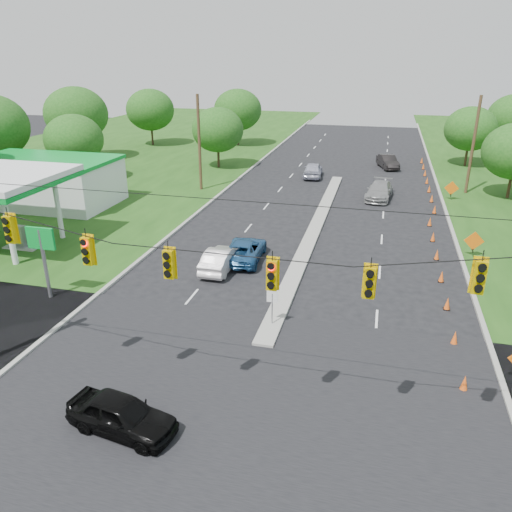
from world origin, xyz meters
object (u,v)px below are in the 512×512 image
(white_sedan, at_px, (220,259))
(blue_pickup, at_px, (244,250))
(gas_station, at_px, (35,180))
(black_sedan, at_px, (122,415))

(white_sedan, distance_m, blue_pickup, 2.15)
(blue_pickup, bearing_deg, gas_station, -20.30)
(gas_station, distance_m, white_sedan, 20.81)
(gas_station, height_order, blue_pickup, gas_station)
(gas_station, xyz_separation_m, black_sedan, (20.09, -22.69, -1.88))
(gas_station, xyz_separation_m, white_sedan, (19.02, -8.25, -1.86))
(black_sedan, relative_size, blue_pickup, 0.83)
(gas_station, bearing_deg, blue_pickup, -17.60)
(white_sedan, bearing_deg, gas_station, -23.46)
(white_sedan, xyz_separation_m, blue_pickup, (1.02, 1.89, -0.03))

